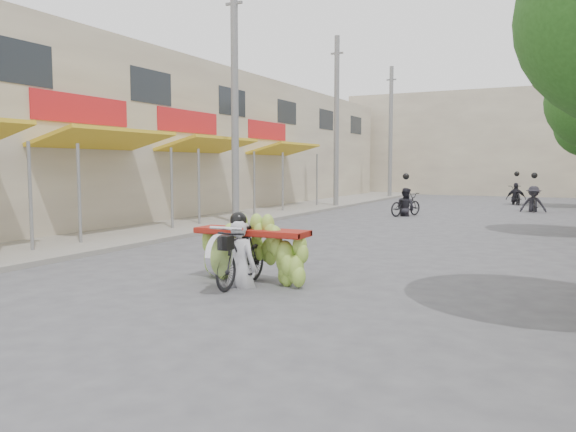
# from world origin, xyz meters

# --- Properties ---
(ground) EXTENTS (120.00, 120.00, 0.00)m
(ground) POSITION_xyz_m (0.00, 0.00, 0.00)
(ground) COLOR #535358
(ground) RESTS_ON ground
(sidewalk_left) EXTENTS (4.00, 60.00, 0.12)m
(sidewalk_left) POSITION_xyz_m (-7.00, 15.00, 0.06)
(sidewalk_left) COLOR gray
(sidewalk_left) RESTS_ON ground
(shophouse_row_left) EXTENTS (9.77, 40.00, 6.00)m
(shophouse_row_left) POSITION_xyz_m (-11.98, 13.98, 3.00)
(shophouse_row_left) COLOR #B9AC92
(shophouse_row_left) RESTS_ON ground
(far_building) EXTENTS (20.00, 6.00, 7.00)m
(far_building) POSITION_xyz_m (0.00, 38.00, 3.50)
(far_building) COLOR #B9AC92
(far_building) RESTS_ON ground
(utility_pole_mid) EXTENTS (0.60, 0.24, 8.00)m
(utility_pole_mid) POSITION_xyz_m (-5.40, 12.00, 4.03)
(utility_pole_mid) COLOR slate
(utility_pole_mid) RESTS_ON ground
(utility_pole_far) EXTENTS (0.60, 0.24, 8.00)m
(utility_pole_far) POSITION_xyz_m (-5.40, 21.00, 4.03)
(utility_pole_far) COLOR slate
(utility_pole_far) RESTS_ON ground
(utility_pole_back) EXTENTS (0.60, 0.24, 8.00)m
(utility_pole_back) POSITION_xyz_m (-5.40, 30.00, 4.03)
(utility_pole_back) COLOR slate
(utility_pole_back) RESTS_ON ground
(banana_motorbike) EXTENTS (2.20, 1.84, 2.11)m
(banana_motorbike) POSITION_xyz_m (-0.42, 4.25, 0.70)
(banana_motorbike) COLOR black
(banana_motorbike) RESTS_ON ground
(bg_motorbike_a) EXTENTS (1.22, 1.74, 1.95)m
(bg_motorbike_a) POSITION_xyz_m (-1.32, 18.20, 0.74)
(bg_motorbike_a) COLOR black
(bg_motorbike_a) RESTS_ON ground
(bg_motorbike_b) EXTENTS (1.12, 1.61, 1.95)m
(bg_motorbike_b) POSITION_xyz_m (3.14, 22.55, 0.87)
(bg_motorbike_b) COLOR black
(bg_motorbike_b) RESTS_ON ground
(bg_motorbike_c) EXTENTS (1.08, 1.80, 1.95)m
(bg_motorbike_c) POSITION_xyz_m (2.08, 27.17, 0.78)
(bg_motorbike_c) COLOR black
(bg_motorbike_c) RESTS_ON ground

